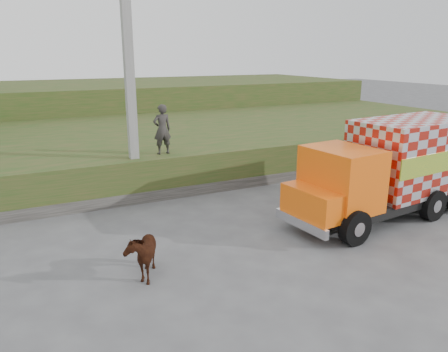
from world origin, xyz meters
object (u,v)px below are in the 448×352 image
cargo_truck (393,168)px  pedestrian (162,129)px  cow (142,252)px  utility_pole (130,83)px

cargo_truck → pedestrian: pedestrian is taller
cargo_truck → cow: bearing=177.2°
utility_pole → cargo_truck: (6.92, -5.17, -2.51)m
utility_pole → cargo_truck: size_ratio=1.15×
cow → pedestrian: bearing=88.8°
utility_pole → pedestrian: bearing=10.3°
cargo_truck → cow: 8.36m
cargo_truck → cow: cargo_truck is taller
utility_pole → cow: size_ratio=5.74×
cow → pedestrian: size_ratio=0.77×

